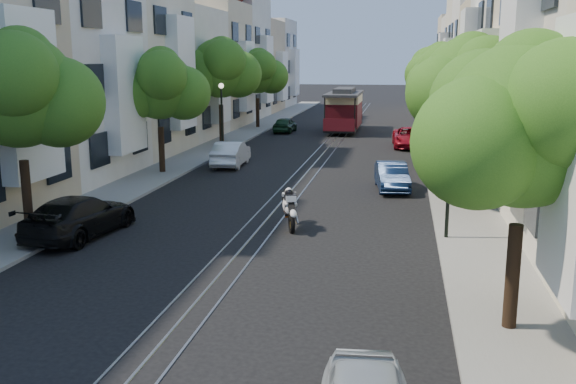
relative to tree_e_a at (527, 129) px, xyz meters
The scene contains 26 objects.
ground 32.17m from the tree_e_a, 103.17° to the left, with size 200.00×200.00×0.00m, color black.
sidewalk_east 31.33m from the tree_e_a, 90.02° to the left, with size 2.50×80.00×0.12m, color gray.
sidewalk_west 34.52m from the tree_e_a, 115.07° to the left, with size 2.50×80.00×0.12m, color gray.
rail_left 32.29m from the tree_e_a, 104.13° to the left, with size 0.06×80.00×0.02m, color gray.
rail_slot 32.16m from the tree_e_a, 103.17° to the left, with size 0.06×80.00×0.02m, color gray.
rail_right 32.04m from the tree_e_a, 102.21° to the left, with size 0.06×80.00×0.02m, color gray.
lane_line 32.16m from the tree_e_a, 103.17° to the left, with size 0.08×80.00×0.01m, color tan.
townhouses_east 31.29m from the tree_e_a, 81.53° to the left, with size 7.75×72.00×12.00m.
townhouses_west 36.38m from the tree_e_a, 121.73° to the left, with size 7.75×72.00×11.76m.
tree_e_a is the anchor object (origin of this frame).
tree_e_b 12.00m from the tree_e_a, 90.00° to the left, with size 4.93×4.08×6.68m.
tree_e_c 23.00m from the tree_e_a, 90.00° to the left, with size 4.84×3.99×6.52m.
tree_e_d 34.00m from the tree_e_a, 90.00° to the left, with size 5.01×4.16×6.85m.
tree_w_a 15.25m from the tree_e_a, 160.85° to the left, with size 4.93×4.08×6.68m.
tree_w_b 22.28m from the tree_e_a, 130.27° to the left, with size 4.72×3.87×6.27m.
tree_w_c 31.49m from the tree_e_a, 117.22° to the left, with size 5.13×4.28×7.09m.
tree_w_d 41.57m from the tree_e_a, 110.27° to the left, with size 4.84×3.99×6.52m.
lamp_east 7.26m from the tree_e_a, 97.79° to the left, with size 0.32×0.32×4.16m.
lamp_west 28.51m from the tree_e_a, 118.45° to the left, with size 0.32×0.32×4.16m.
sportbike_rider 10.52m from the tree_e_a, 129.08° to the left, with size 0.78×2.04×1.44m.
cable_car 38.73m from the tree_e_a, 100.60° to the left, with size 2.59×8.20×3.15m.
parked_car_e_mid 15.73m from the tree_e_a, 100.80° to the left, with size 1.29×3.71×1.22m, color #0B1B3A.
parked_car_e_far 29.58m from the tree_e_a, 93.81° to the left, with size 2.19×4.75×1.32m, color maroon.
parked_car_w_near 14.44m from the tree_e_a, 157.15° to the left, with size 1.93×4.74×1.38m, color black.
parked_car_w_mid 23.49m from the tree_e_a, 120.18° to the left, with size 1.45×4.14×1.37m, color white.
parked_car_w_far 38.45m from the tree_e_a, 107.74° to the left, with size 1.43×3.54×1.21m, color #163820.
Camera 1 is at (4.78, -16.60, 5.81)m, focal length 40.00 mm.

